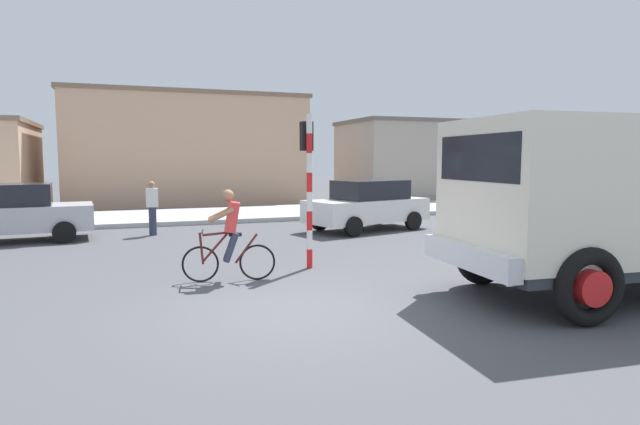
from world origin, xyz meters
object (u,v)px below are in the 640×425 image
(car_red_near, at_px, (368,205))
(car_white_mid, at_px, (12,212))
(cyclist, at_px, (229,235))
(traffic_light_pole, at_px, (308,169))
(truck_foreground, at_px, (614,196))
(pedestrian_near_kerb, at_px, (152,207))

(car_red_near, distance_m, car_white_mid, 10.28)
(car_red_near, bearing_deg, cyclist, -134.62)
(traffic_light_pole, bearing_deg, truck_foreground, -45.03)
(car_red_near, height_order, car_white_mid, same)
(truck_foreground, relative_size, car_red_near, 1.30)
(truck_foreground, bearing_deg, cyclist, 150.41)
(truck_foreground, height_order, traffic_light_pole, traffic_light_pole)
(truck_foreground, xyz_separation_m, car_red_near, (-0.25, 8.84, -0.85))
(truck_foreground, bearing_deg, car_red_near, 91.59)
(car_white_mid, bearing_deg, car_red_near, -6.73)
(car_white_mid, xyz_separation_m, pedestrian_near_kerb, (3.68, -0.01, 0.03))
(truck_foreground, xyz_separation_m, pedestrian_near_kerb, (-6.77, 10.03, -0.82))
(car_white_mid, bearing_deg, traffic_light_pole, -43.13)
(car_white_mid, bearing_deg, truck_foreground, -43.87)
(traffic_light_pole, relative_size, car_red_near, 0.74)
(traffic_light_pole, distance_m, pedestrian_near_kerb, 6.81)
(truck_foreground, height_order, car_red_near, truck_foreground)
(truck_foreground, xyz_separation_m, traffic_light_pole, (-3.95, 3.96, 0.40))
(truck_foreground, xyz_separation_m, car_white_mid, (-10.45, 10.05, -0.85))
(traffic_light_pole, bearing_deg, pedestrian_near_kerb, 114.90)
(truck_foreground, height_order, pedestrian_near_kerb, truck_foreground)
(traffic_light_pole, distance_m, car_white_mid, 8.99)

